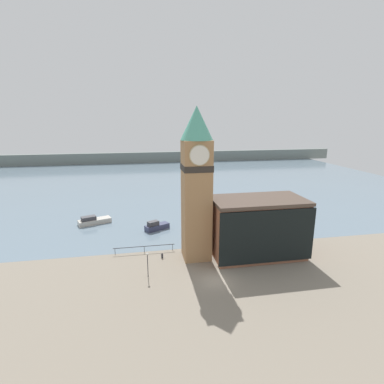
# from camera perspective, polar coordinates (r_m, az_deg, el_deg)

# --- Properties ---
(ground_plane) EXTENTS (160.00, 160.00, 0.00)m
(ground_plane) POSITION_cam_1_polar(r_m,az_deg,el_deg) (41.46, 4.41, -16.52)
(ground_plane) COLOR gray
(water) EXTENTS (160.00, 120.00, 0.00)m
(water) POSITION_cam_1_polar(r_m,az_deg,el_deg) (107.64, -5.18, 2.65)
(water) COLOR slate
(water) RESTS_ON ground_plane
(far_shoreline) EXTENTS (180.00, 3.00, 5.00)m
(far_shoreline) POSITION_cam_1_polar(r_m,az_deg,el_deg) (146.63, -6.67, 6.61)
(far_shoreline) COLOR slate
(far_shoreline) RESTS_ON water
(pier_railing) EXTENTS (9.72, 0.08, 1.09)m
(pier_railing) POSITION_cam_1_polar(r_m,az_deg,el_deg) (49.17, -9.09, -10.30)
(pier_railing) COLOR #232328
(pier_railing) RESTS_ON ground_plane
(clock_tower) EXTENTS (4.64, 4.64, 22.66)m
(clock_tower) POSITION_cam_1_polar(r_m,az_deg,el_deg) (43.67, 0.86, 2.08)
(clock_tower) COLOR #9E754C
(clock_tower) RESTS_ON ground_plane
(pier_building) EXTENTS (14.28, 7.94, 9.11)m
(pier_building) POSITION_cam_1_polar(r_m,az_deg,el_deg) (47.63, 12.38, -6.56)
(pier_building) COLOR #935B42
(pier_building) RESTS_ON ground_plane
(boat_near) EXTENTS (4.95, 3.61, 1.86)m
(boat_near) POSITION_cam_1_polar(r_m,az_deg,el_deg) (58.38, -6.80, -6.49)
(boat_near) COLOR #333856
(boat_near) RESTS_ON water
(boat_far) EXTENTS (6.70, 4.28, 1.72)m
(boat_far) POSITION_cam_1_polar(r_m,az_deg,el_deg) (64.33, -18.24, -5.22)
(boat_far) COLOR #B7B2A8
(boat_far) RESTS_ON water
(mooring_bollard_near) EXTENTS (0.32, 0.32, 0.75)m
(mooring_bollard_near) POSITION_cam_1_polar(r_m,az_deg,el_deg) (47.26, -5.71, -11.94)
(mooring_bollard_near) COLOR #2D2D33
(mooring_bollard_near) RESTS_ON ground_plane
(lamp_post) EXTENTS (0.32, 0.32, 3.50)m
(lamp_post) POSITION_cam_1_polar(r_m,az_deg,el_deg) (41.52, -8.47, -12.68)
(lamp_post) COLOR black
(lamp_post) RESTS_ON ground_plane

